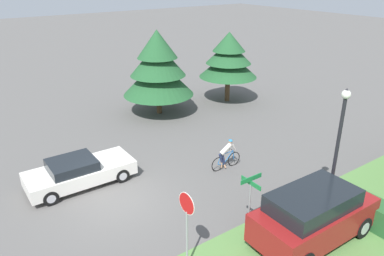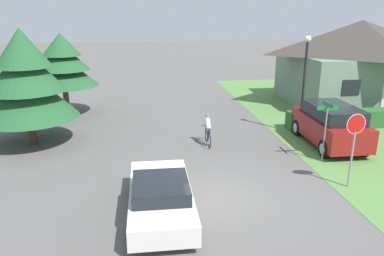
{
  "view_description": "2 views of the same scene",
  "coord_description": "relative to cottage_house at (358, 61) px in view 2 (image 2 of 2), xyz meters",
  "views": [
    {
      "loc": [
        12.27,
        -4.97,
        8.72
      ],
      "look_at": [
        -1.17,
        4.55,
        1.74
      ],
      "focal_mm": 35.0,
      "sensor_mm": 36.0,
      "label": 1
    },
    {
      "loc": [
        -2.61,
        -11.16,
        6.08
      ],
      "look_at": [
        -0.5,
        4.51,
        1.13
      ],
      "focal_mm": 35.0,
      "sensor_mm": 36.0,
      "label": 2
    }
  ],
  "objects": [
    {
      "name": "ground_plane",
      "position": [
        -11.89,
        -12.51,
        -2.87
      ],
      "size": [
        140.0,
        140.0,
        0.0
      ],
      "primitive_type": "plane",
      "color": "#5B5956"
    },
    {
      "name": "cottage_house",
      "position": [
        0.0,
        0.0,
        0.0
      ],
      "size": [
        9.53,
        7.94,
        5.53
      ],
      "rotation": [
        0.0,
        0.0,
        -0.0
      ],
      "color": "slate",
      "rests_on": "ground"
    },
    {
      "name": "sedan_left_lane",
      "position": [
        -14.07,
        -13.28,
        -2.24
      ],
      "size": [
        1.99,
        4.59,
        1.26
      ],
      "rotation": [
        0.0,
        0.0,
        1.56
      ],
      "color": "silver",
      "rests_on": "ground"
    },
    {
      "name": "cyclist",
      "position": [
        -11.5,
        -7.1,
        -2.17
      ],
      "size": [
        0.44,
        1.68,
        1.45
      ],
      "rotation": [
        0.0,
        0.0,
        1.54
      ],
      "color": "black",
      "rests_on": "ground"
    },
    {
      "name": "parked_suv_right",
      "position": [
        -5.86,
        -7.97,
        -1.87
      ],
      "size": [
        2.15,
        4.55,
        1.96
      ],
      "rotation": [
        0.0,
        0.0,
        1.55
      ],
      "color": "maroon",
      "rests_on": "ground"
    },
    {
      "name": "stop_sign",
      "position": [
        -7.27,
        -12.25,
        -0.93
      ],
      "size": [
        0.72,
        0.07,
        2.74
      ],
      "rotation": [
        0.0,
        0.0,
        3.21
      ],
      "color": "gray",
      "rests_on": "ground"
    },
    {
      "name": "street_lamp",
      "position": [
        -6.51,
        -6.16,
        0.27
      ],
      "size": [
        0.32,
        0.32,
        5.03
      ],
      "color": "black",
      "rests_on": "ground"
    },
    {
      "name": "street_name_sign",
      "position": [
        -7.08,
        -9.84,
        -1.08
      ],
      "size": [
        0.9,
        0.9,
        2.56
      ],
      "color": "gray",
      "rests_on": "ground"
    },
    {
      "name": "conifer_tall_near",
      "position": [
        -19.79,
        -5.85,
        0.19
      ],
      "size": [
        4.52,
        4.52,
        5.4
      ],
      "color": "#4C3823",
      "rests_on": "ground"
    },
    {
      "name": "conifer_tall_far",
      "position": [
        -19.13,
        -0.57,
        0.24
      ],
      "size": [
        4.04,
        4.04,
        4.89
      ],
      "color": "#4C3823",
      "rests_on": "ground"
    }
  ]
}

